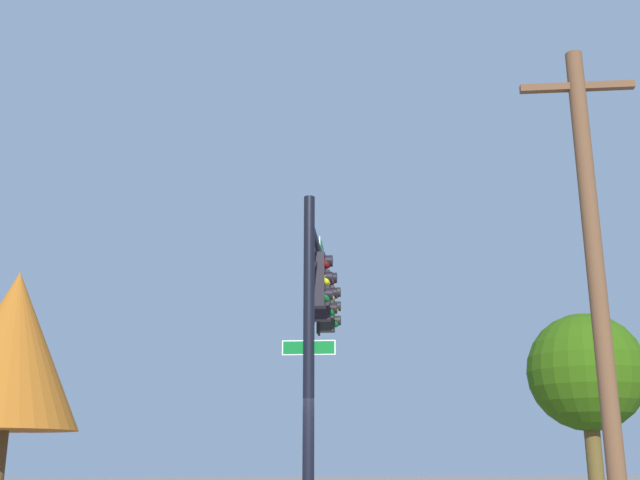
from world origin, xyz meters
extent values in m
cylinder|color=black|center=(0.00, 0.00, 3.08)|extent=(0.20, 0.20, 6.16)
cylinder|color=black|center=(2.52, -0.68, 5.68)|extent=(5.07, 1.50, 0.14)
cylinder|color=black|center=(1.13, -0.31, 5.18)|extent=(2.32, 0.70, 1.07)
cube|color=black|center=(1.44, -0.39, 4.93)|extent=(0.41, 0.44, 1.10)
cube|color=black|center=(1.49, -0.20, 4.93)|extent=(0.43, 0.16, 1.22)
sphere|color=maroon|center=(1.38, -0.58, 5.27)|extent=(0.22, 0.22, 0.22)
cylinder|color=black|center=(1.36, -0.64, 5.32)|extent=(0.26, 0.20, 0.23)
sphere|color=#FFFC14|center=(1.38, -0.58, 4.93)|extent=(0.22, 0.22, 0.22)
cylinder|color=black|center=(1.36, -0.64, 4.98)|extent=(0.26, 0.20, 0.23)
sphere|color=#0B621E|center=(1.38, -0.58, 4.59)|extent=(0.22, 0.22, 0.22)
cylinder|color=black|center=(1.36, -0.64, 4.64)|extent=(0.26, 0.20, 0.23)
cube|color=black|center=(2.87, -0.78, 4.93)|extent=(0.41, 0.44, 1.10)
cube|color=black|center=(2.93, -0.59, 4.93)|extent=(0.43, 0.16, 1.22)
sphere|color=maroon|center=(2.82, -0.97, 5.27)|extent=(0.22, 0.22, 0.22)
cylinder|color=black|center=(2.80, -1.03, 5.32)|extent=(0.26, 0.20, 0.23)
sphere|color=#FFFC14|center=(2.82, -0.97, 4.93)|extent=(0.22, 0.22, 0.22)
cylinder|color=black|center=(2.80, -1.03, 4.98)|extent=(0.26, 0.20, 0.23)
sphere|color=#0B621E|center=(2.82, -0.97, 4.59)|extent=(0.22, 0.22, 0.22)
cylinder|color=black|center=(2.80, -1.03, 4.64)|extent=(0.26, 0.20, 0.23)
cube|color=black|center=(4.31, -1.17, 4.93)|extent=(0.41, 0.44, 1.10)
cube|color=black|center=(4.37, -0.98, 4.93)|extent=(0.43, 0.16, 1.22)
sphere|color=maroon|center=(4.26, -1.36, 5.27)|extent=(0.22, 0.22, 0.22)
cylinder|color=black|center=(4.24, -1.42, 5.32)|extent=(0.26, 0.20, 0.23)
sphere|color=#FFFC14|center=(4.26, -1.36, 4.93)|extent=(0.22, 0.22, 0.22)
cylinder|color=black|center=(4.24, -1.42, 4.98)|extent=(0.26, 0.20, 0.23)
sphere|color=#0B621E|center=(4.26, -1.36, 4.59)|extent=(0.22, 0.22, 0.22)
cylinder|color=black|center=(4.24, -1.42, 4.64)|extent=(0.26, 0.20, 0.23)
cube|color=white|center=(2.77, -0.75, 5.98)|extent=(0.91, 0.27, 0.26)
cube|color=#177931|center=(2.77, -0.75, 5.98)|extent=(0.88, 0.26, 0.22)
cube|color=white|center=(0.00, 0.00, 3.38)|extent=(0.27, 0.91, 0.26)
cube|color=#096822|center=(0.00, 0.00, 3.38)|extent=(0.26, 0.88, 0.22)
cylinder|color=brown|center=(-2.93, -3.88, 3.94)|extent=(0.27, 0.27, 7.89)
cube|color=brown|center=(-2.93, -3.88, 7.29)|extent=(0.60, 1.77, 0.12)
cone|color=#AA5D1A|center=(6.36, 6.20, 4.07)|extent=(3.45, 3.45, 3.83)
cylinder|color=brown|center=(5.05, -8.12, 1.20)|extent=(0.40, 0.40, 2.39)
sphere|color=#2B540B|center=(5.05, -8.12, 3.67)|extent=(3.00, 3.00, 3.00)
camera|label=1|loc=(-13.13, 2.26, 1.50)|focal=42.85mm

